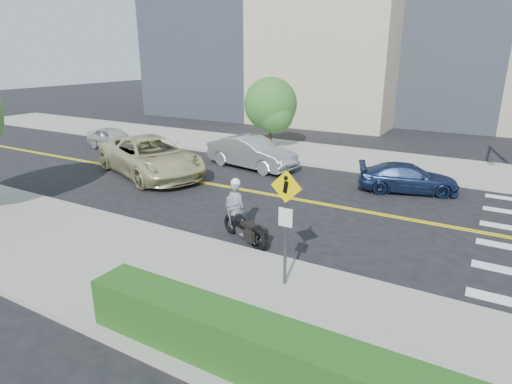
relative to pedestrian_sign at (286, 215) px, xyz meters
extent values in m
plane|color=black|center=(-4.20, 6.31, -1.96)|extent=(120.00, 120.00, 0.00)
cube|color=#9E9B91|center=(-4.20, -1.19, -1.89)|extent=(60.00, 5.00, 0.15)
cube|color=#9E9B91|center=(-4.20, 13.81, -1.89)|extent=(60.00, 5.00, 0.15)
cube|color=#235619|center=(1.80, -2.99, -1.31)|extent=(9.00, 0.90, 1.00)
cylinder|color=#4C4C51|center=(0.00, 0.01, -0.31)|extent=(0.08, 0.08, 3.00)
cube|color=#F9D800|center=(0.00, -0.02, 0.69)|extent=(0.78, 0.03, 0.78)
cube|color=white|center=(0.00, -0.02, -0.06)|extent=(0.35, 0.03, 0.45)
imported|color=#AEADB2|center=(-2.91, 2.37, -1.10)|extent=(0.65, 0.45, 1.72)
sphere|color=white|center=(-2.91, 2.37, -0.29)|extent=(0.31, 0.31, 0.31)
imported|color=beige|center=(-10.01, 6.09, -1.06)|extent=(7.15, 5.22, 1.81)
imported|color=silver|center=(-16.02, 9.26, -1.31)|extent=(4.00, 2.05, 1.30)
imported|color=#9DA0A4|center=(-6.61, 9.64, -1.17)|extent=(5.00, 2.46, 1.58)
imported|color=navy|center=(0.99, 9.55, -1.38)|extent=(4.35, 2.85, 1.17)
cylinder|color=#382619|center=(-7.85, 13.93, -0.24)|extent=(0.22, 0.22, 3.44)
sphere|color=#2B6720|center=(-7.85, 13.93, 0.72)|extent=(3.09, 3.09, 3.09)
camera|label=1|loc=(4.03, -8.39, 3.60)|focal=30.00mm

